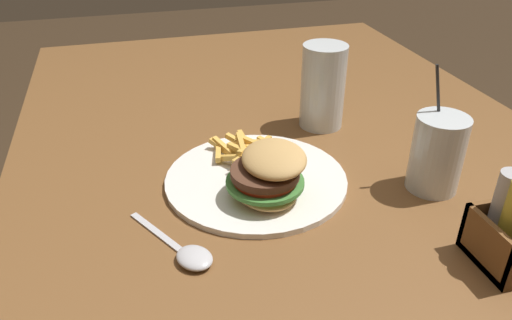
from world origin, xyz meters
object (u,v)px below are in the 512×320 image
object	(u,v)px
juice_glass	(437,156)
spoon	(191,255)
beer_glass	(323,88)
meal_plate_near	(261,175)

from	to	relation	value
juice_glass	spoon	size ratio (longest dim) A/B	1.22
beer_glass	spoon	world-z (taller)	beer_glass
juice_glass	spoon	xyz separation A→B (m)	(0.07, -0.41, -0.05)
meal_plate_near	juice_glass	bearing A→B (deg)	75.85
meal_plate_near	spoon	bearing A→B (deg)	-44.56
juice_glass	spoon	bearing A→B (deg)	-80.17
juice_glass	spoon	distance (m)	0.42
meal_plate_near	juice_glass	distance (m)	0.28
meal_plate_near	beer_glass	world-z (taller)	beer_glass
spoon	meal_plate_near	bearing A→B (deg)	105.82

